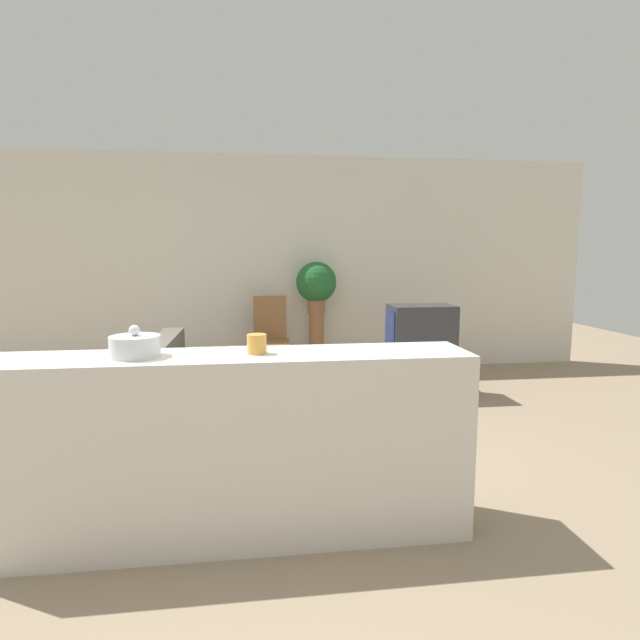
% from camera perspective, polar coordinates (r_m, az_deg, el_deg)
% --- Properties ---
extents(ground_plane, '(14.00, 14.00, 0.00)m').
position_cam_1_polar(ground_plane, '(3.28, -9.69, -19.69)').
color(ground_plane, gray).
extents(wall_back, '(9.00, 0.06, 2.70)m').
position_cam_1_polar(wall_back, '(6.35, -8.81, 6.19)').
color(wall_back, silver).
rests_on(wall_back, ground_plane).
extents(couch, '(0.91, 1.91, 0.75)m').
position_cam_1_polar(couch, '(4.43, -13.98, -8.78)').
color(couch, '#605B51').
rests_on(couch, ground_plane).
extents(tv_stand, '(0.85, 0.51, 0.48)m').
position_cam_1_polar(tv_stand, '(5.43, 11.37, -5.92)').
color(tv_stand, olive).
rests_on(tv_stand, ground_plane).
extents(television, '(0.68, 0.41, 0.48)m').
position_cam_1_polar(television, '(5.34, 11.44, -0.89)').
color(television, '#333338').
rests_on(television, tv_stand).
extents(wooden_chair, '(0.44, 0.44, 0.99)m').
position_cam_1_polar(wooden_chair, '(5.95, -5.69, -1.67)').
color(wooden_chair, olive).
rests_on(wooden_chair, ground_plane).
extents(plant_stand, '(0.19, 0.19, 0.77)m').
position_cam_1_polar(plant_stand, '(6.17, -0.42, -2.76)').
color(plant_stand, olive).
rests_on(plant_stand, ground_plane).
extents(potted_plant, '(0.49, 0.49, 0.63)m').
position_cam_1_polar(potted_plant, '(6.08, -0.43, 4.19)').
color(potted_plant, '#8E5B3D').
rests_on(potted_plant, plant_stand).
extents(foreground_counter, '(2.51, 0.44, 0.99)m').
position_cam_1_polar(foreground_counter, '(2.73, -10.23, -14.11)').
color(foreground_counter, silver).
rests_on(foreground_counter, ground_plane).
extents(decorative_bowl, '(0.25, 0.25, 0.16)m').
position_cam_1_polar(decorative_bowl, '(2.64, -20.38, -2.79)').
color(decorative_bowl, silver).
rests_on(decorative_bowl, foreground_counter).
extents(candle_jar, '(0.10, 0.10, 0.10)m').
position_cam_1_polar(candle_jar, '(2.57, -7.23, -2.73)').
color(candle_jar, gold).
rests_on(candle_jar, foreground_counter).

